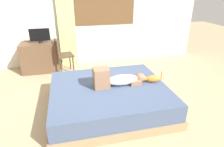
% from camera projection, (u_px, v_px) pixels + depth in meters
% --- Properties ---
extents(ground_plane, '(16.00, 16.00, 0.00)m').
position_uv_depth(ground_plane, '(104.00, 110.00, 3.45)').
color(ground_plane, tan).
extents(back_wall_with_window, '(6.40, 0.14, 2.90)m').
position_uv_depth(back_wall_with_window, '(85.00, 10.00, 5.10)').
color(back_wall_with_window, silver).
rests_on(back_wall_with_window, ground).
extents(bed, '(2.04, 1.77, 0.43)m').
position_uv_depth(bed, '(109.00, 97.00, 3.44)').
color(bed, '#997A56').
rests_on(bed, ground).
extents(person_lying, '(0.94, 0.29, 0.34)m').
position_uv_depth(person_lying, '(117.00, 79.00, 3.36)').
color(person_lying, silver).
rests_on(person_lying, bed).
extents(cat, '(0.36, 0.15, 0.21)m').
position_uv_depth(cat, '(152.00, 79.00, 3.48)').
color(cat, '#C67A2D').
rests_on(cat, bed).
extents(desk, '(0.90, 0.56, 0.74)m').
position_uv_depth(desk, '(41.00, 57.00, 4.94)').
color(desk, brown).
rests_on(desk, ground).
extents(tv_monitor, '(0.48, 0.10, 0.35)m').
position_uv_depth(tv_monitor, '(40.00, 35.00, 4.72)').
color(tv_monitor, black).
rests_on(tv_monitor, desk).
extents(cup, '(0.07, 0.07, 0.09)m').
position_uv_depth(cup, '(54.00, 40.00, 4.83)').
color(cup, white).
rests_on(cup, desk).
extents(chair_by_desk, '(0.45, 0.45, 0.86)m').
position_uv_depth(chair_by_desk, '(62.00, 54.00, 4.75)').
color(chair_by_desk, '#4C3828').
rests_on(chair_by_desk, ground).
extents(curtain_left, '(0.44, 0.06, 2.62)m').
position_uv_depth(curtain_left, '(66.00, 17.00, 4.95)').
color(curtain_left, '#ADCC75').
rests_on(curtain_left, ground).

